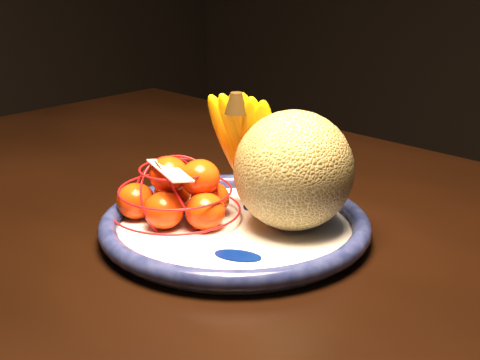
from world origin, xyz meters
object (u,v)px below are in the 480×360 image
Objects in this scene: cantaloupe at (294,170)px; fruit_bowl at (235,227)px; mandarin_bag at (178,196)px; banana_bunch at (248,144)px; dining_table at (263,302)px.

fruit_bowl is at bearing -140.47° from cantaloupe.
fruit_bowl is 0.08m from mandarin_bag.
fruit_bowl is 1.93× the size of banana_bunch.
mandarin_bag is (-0.10, -0.04, 0.13)m from dining_table.
banana_bunch is (-0.08, 0.02, 0.01)m from cantaloupe.
dining_table is 9.12× the size of mandarin_bag.
banana_bunch is at bearing 148.23° from dining_table.
fruit_bowl is 1.79× the size of mandarin_bag.
dining_table is 0.17m from mandarin_bag.
fruit_bowl is 0.11m from banana_bunch.
mandarin_bag is (-0.12, -0.07, -0.04)m from cantaloupe.
banana_bunch is at bearing 167.56° from cantaloupe.
cantaloupe is 0.08m from banana_bunch.
mandarin_bag is at bearing -151.76° from cantaloupe.
dining_table is 11.66× the size of cantaloupe.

